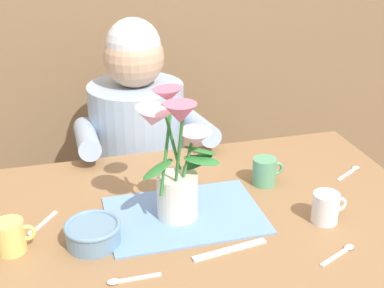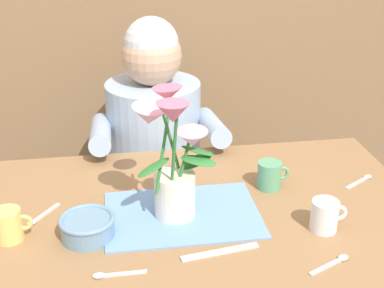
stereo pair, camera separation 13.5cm
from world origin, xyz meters
TOP-DOWN VIEW (x-y plane):
  - dining_table at (0.00, 0.00)m, footprint 1.20×0.80m
  - seated_person at (-0.08, 0.62)m, footprint 0.45×0.47m
  - striped_placemat at (-0.06, -0.00)m, footprint 0.40×0.28m
  - flower_vase at (-0.08, -0.01)m, footprint 0.23×0.24m
  - ceramic_bowl at (-0.30, -0.06)m, footprint 0.14×0.14m
  - dinner_knife at (0.01, -0.17)m, footprint 0.19×0.05m
  - tea_cup at (0.28, -0.12)m, footprint 0.09×0.07m
  - coffee_cup at (-0.48, -0.04)m, footprint 0.09×0.07m
  - ceramic_mug at (0.21, 0.11)m, footprint 0.09×0.07m
  - spoon_0 at (-0.42, 0.04)m, footprint 0.08×0.11m
  - spoon_1 at (0.49, 0.11)m, footprint 0.11×0.07m
  - spoon_2 at (0.26, -0.25)m, footprint 0.11×0.06m
  - spoon_3 at (-0.24, -0.22)m, footprint 0.12×0.02m

SIDE VIEW (x-z plane):
  - seated_person at x=-0.08m, z-range 0.00..1.13m
  - dining_table at x=0.00m, z-range 0.27..1.01m
  - striped_placemat at x=-0.06m, z-range 0.74..0.74m
  - dinner_knife at x=0.01m, z-range 0.74..0.74m
  - spoon_0 at x=-0.42m, z-range 0.74..0.75m
  - spoon_1 at x=0.49m, z-range 0.74..0.75m
  - spoon_2 at x=0.26m, z-range 0.74..0.75m
  - spoon_3 at x=-0.24m, z-range 0.74..0.75m
  - ceramic_bowl at x=-0.30m, z-range 0.74..0.80m
  - tea_cup at x=0.28m, z-range 0.74..0.82m
  - coffee_cup at x=-0.48m, z-range 0.74..0.82m
  - ceramic_mug at x=0.21m, z-range 0.74..0.82m
  - flower_vase at x=-0.08m, z-range 0.73..1.07m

